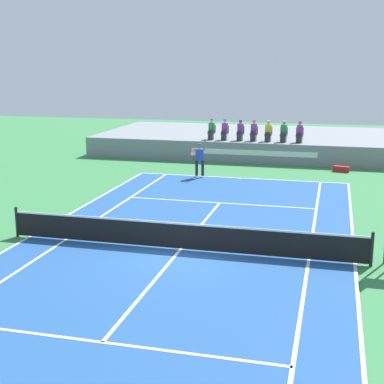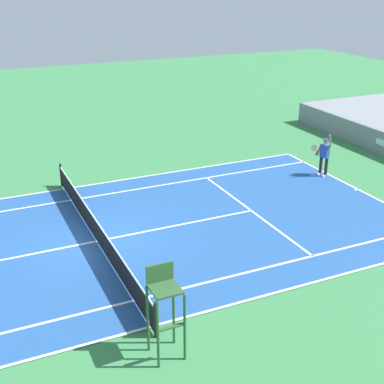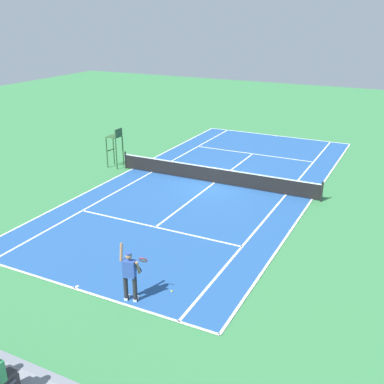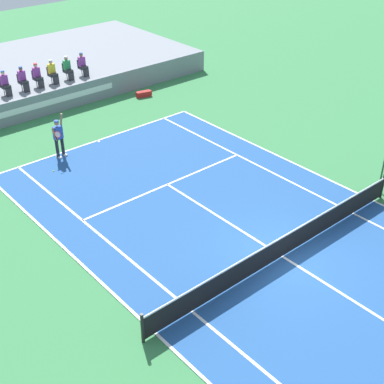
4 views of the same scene
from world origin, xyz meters
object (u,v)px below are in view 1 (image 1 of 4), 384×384
at_px(spectator_seated_2, 240,131).
at_px(spectator_seated_0, 211,130).
at_px(tennis_ball, 177,180).
at_px(equipment_bag, 341,169).
at_px(spectator_seated_5, 284,132).
at_px(spectator_seated_3, 254,131).
at_px(tennis_player, 200,159).
at_px(spectator_seated_6, 300,132).
at_px(spectator_seated_4, 268,131).
at_px(spectator_seated_1, 225,130).

bearing_deg(spectator_seated_2, spectator_seated_0, 180.00).
xyz_separation_m(tennis_ball, equipment_bag, (8.25, 4.55, 0.13)).
relative_size(spectator_seated_0, spectator_seated_5, 1.00).
distance_m(spectator_seated_0, spectator_seated_3, 2.65).
bearing_deg(tennis_ball, spectator_seated_5, 54.66).
distance_m(tennis_player, equipment_bag, 8.14).
bearing_deg(equipment_bag, spectator_seated_0, 164.35).
height_order(spectator_seated_2, spectator_seated_6, same).
bearing_deg(spectator_seated_4, spectator_seated_3, 180.00).
xyz_separation_m(spectator_seated_1, spectator_seated_2, (0.98, 0.00, 0.00)).
relative_size(spectator_seated_0, spectator_seated_1, 1.00).
relative_size(spectator_seated_0, tennis_player, 0.61).
bearing_deg(spectator_seated_1, spectator_seated_5, 0.00).
height_order(spectator_seated_1, spectator_seated_2, same).
distance_m(spectator_seated_3, spectator_seated_5, 1.82).
bearing_deg(tennis_ball, spectator_seated_2, 72.40).
bearing_deg(spectator_seated_5, spectator_seated_3, 180.00).
relative_size(spectator_seated_1, spectator_seated_2, 1.00).
bearing_deg(equipment_bag, spectator_seated_6, 138.44).
distance_m(spectator_seated_1, tennis_player, 5.81).
bearing_deg(spectator_seated_1, tennis_player, -92.09).
relative_size(tennis_ball, equipment_bag, 0.07).
relative_size(spectator_seated_5, equipment_bag, 1.33).
xyz_separation_m(spectator_seated_5, spectator_seated_6, (0.95, 0.00, 0.00)).
relative_size(tennis_player, equipment_bag, 2.19).
bearing_deg(tennis_player, spectator_seated_4, 63.10).
relative_size(spectator_seated_2, spectator_seated_4, 1.00).
relative_size(spectator_seated_3, tennis_ball, 18.60).
xyz_separation_m(spectator_seated_0, spectator_seated_6, (5.41, 0.00, 0.00)).
bearing_deg(spectator_seated_3, spectator_seated_6, 0.00).
bearing_deg(tennis_ball, tennis_player, 47.14).
bearing_deg(spectator_seated_6, tennis_ball, -130.33).
height_order(spectator_seated_0, spectator_seated_5, same).
bearing_deg(spectator_seated_4, spectator_seated_0, 180.00).
relative_size(spectator_seated_3, tennis_player, 0.61).
xyz_separation_m(spectator_seated_5, tennis_player, (-3.84, -5.74, -0.87)).
bearing_deg(spectator_seated_4, spectator_seated_2, 180.00).
bearing_deg(spectator_seated_1, spectator_seated_0, 180.00).
bearing_deg(tennis_ball, spectator_seated_4, 60.25).
height_order(spectator_seated_5, tennis_player, spectator_seated_5).
relative_size(spectator_seated_5, tennis_ball, 18.60).
bearing_deg(tennis_player, spectator_seated_3, 70.56).
bearing_deg(spectator_seated_0, equipment_bag, -15.65).
bearing_deg(spectator_seated_4, tennis_player, -116.90).
xyz_separation_m(spectator_seated_2, tennis_player, (-1.19, -5.74, -0.87)).
bearing_deg(spectator_seated_6, spectator_seated_3, 180.00).
xyz_separation_m(spectator_seated_1, spectator_seated_6, (4.58, 0.00, 0.00)).
bearing_deg(tennis_ball, spectator_seated_0, 87.18).
height_order(tennis_player, equipment_bag, tennis_player).
distance_m(spectator_seated_3, equipment_bag, 5.96).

